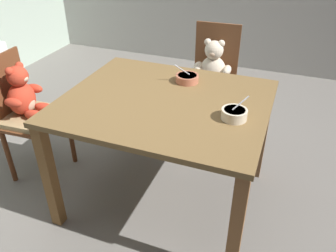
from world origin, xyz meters
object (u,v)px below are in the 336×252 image
dining_table (165,115)px  teddy_chair_near_left (26,105)px  porridge_bowl_terracotta_far_center (187,78)px  teddy_chair_far_center (212,72)px  porridge_bowl_cream_near_right (234,114)px

dining_table → teddy_chair_near_left: 1.01m
dining_table → porridge_bowl_terracotta_far_center: 0.31m
teddy_chair_near_left → porridge_bowl_terracotta_far_center: (1.05, 0.35, 0.22)m
teddy_chair_far_center → teddy_chair_near_left: size_ratio=1.04×
dining_table → teddy_chair_far_center: (0.06, 0.92, -0.08)m
dining_table → porridge_bowl_terracotta_far_center: bearing=81.1°
porridge_bowl_cream_near_right → teddy_chair_near_left: bearing=179.7°
teddy_chair_near_left → porridge_bowl_cream_near_right: size_ratio=6.59×
dining_table → porridge_bowl_cream_near_right: (0.42, -0.07, 0.14)m
dining_table → porridge_bowl_terracotta_far_center: porridge_bowl_terracotta_far_center is taller
dining_table → teddy_chair_near_left: bearing=-176.2°
dining_table → porridge_bowl_cream_near_right: porridge_bowl_cream_near_right is taller
dining_table → teddy_chair_near_left: (-1.00, -0.07, -0.09)m
porridge_bowl_terracotta_far_center → teddy_chair_far_center: bearing=88.8°
teddy_chair_far_center → porridge_bowl_terracotta_far_center: (-0.01, -0.64, 0.22)m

